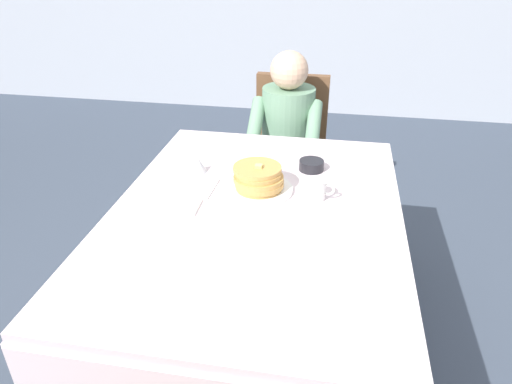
# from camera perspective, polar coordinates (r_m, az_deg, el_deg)

# --- Properties ---
(ground_plane) EXTENTS (14.00, 14.00, 0.00)m
(ground_plane) POSITION_cam_1_polar(r_m,az_deg,el_deg) (2.27, -0.01, -18.35)
(ground_plane) COLOR #3D4756
(dining_table_main) EXTENTS (1.12, 1.52, 0.74)m
(dining_table_main) POSITION_cam_1_polar(r_m,az_deg,el_deg) (1.84, -0.01, -4.46)
(dining_table_main) COLOR silver
(dining_table_main) RESTS_ON ground
(chair_diner) EXTENTS (0.44, 0.45, 0.93)m
(chair_diner) POSITION_cam_1_polar(r_m,az_deg,el_deg) (2.93, 3.97, 5.98)
(chair_diner) COLOR brown
(chair_diner) RESTS_ON ground
(diner_person) EXTENTS (0.40, 0.43, 1.12)m
(diner_person) POSITION_cam_1_polar(r_m,az_deg,el_deg) (2.73, 3.68, 7.41)
(diner_person) COLOR gray
(diner_person) RESTS_ON ground
(plate_breakfast) EXTENTS (0.28, 0.28, 0.02)m
(plate_breakfast) POSITION_cam_1_polar(r_m,az_deg,el_deg) (1.92, 0.31, 0.34)
(plate_breakfast) COLOR white
(plate_breakfast) RESTS_ON dining_table_main
(breakfast_stack) EXTENTS (0.21, 0.21, 0.10)m
(breakfast_stack) POSITION_cam_1_polar(r_m,az_deg,el_deg) (1.89, 0.31, 1.74)
(breakfast_stack) COLOR tan
(breakfast_stack) RESTS_ON plate_breakfast
(cup_coffee) EXTENTS (0.11, 0.08, 0.08)m
(cup_coffee) POSITION_cam_1_polar(r_m,az_deg,el_deg) (1.86, 7.33, 0.30)
(cup_coffee) COLOR white
(cup_coffee) RESTS_ON dining_table_main
(bowl_butter) EXTENTS (0.11, 0.11, 0.04)m
(bowl_butter) POSITION_cam_1_polar(r_m,az_deg,el_deg) (2.10, 6.75, 3.25)
(bowl_butter) COLOR black
(bowl_butter) RESTS_ON dining_table_main
(syrup_pitcher) EXTENTS (0.08, 0.08, 0.07)m
(syrup_pitcher) POSITION_cam_1_polar(r_m,az_deg,el_deg) (2.08, -7.12, 3.38)
(syrup_pitcher) COLOR silver
(syrup_pitcher) RESTS_ON dining_table_main
(fork_left_of_plate) EXTENTS (0.02, 0.18, 0.00)m
(fork_left_of_plate) POSITION_cam_1_polar(r_m,az_deg,el_deg) (1.94, -5.33, 0.39)
(fork_left_of_plate) COLOR silver
(fork_left_of_plate) RESTS_ON dining_table_main
(knife_right_of_plate) EXTENTS (0.02, 0.20, 0.00)m
(knife_right_of_plate) POSITION_cam_1_polar(r_m,az_deg,el_deg) (1.88, 5.91, -0.58)
(knife_right_of_plate) COLOR silver
(knife_right_of_plate) RESTS_ON dining_table_main
(spoon_near_edge) EXTENTS (0.15, 0.05, 0.00)m
(spoon_near_edge) POSITION_cam_1_polar(r_m,az_deg,el_deg) (1.64, -3.08, -5.27)
(spoon_near_edge) COLOR silver
(spoon_near_edge) RESTS_ON dining_table_main
(napkin_folded) EXTENTS (0.17, 0.12, 0.01)m
(napkin_folded) POSITION_cam_1_polar(r_m,az_deg,el_deg) (1.83, -9.56, -1.68)
(napkin_folded) COLOR white
(napkin_folded) RESTS_ON dining_table_main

